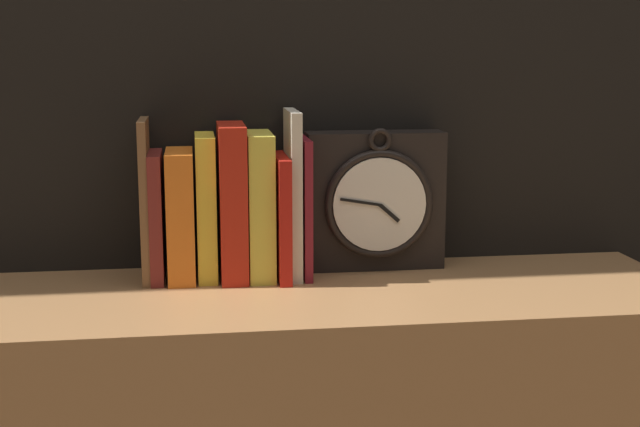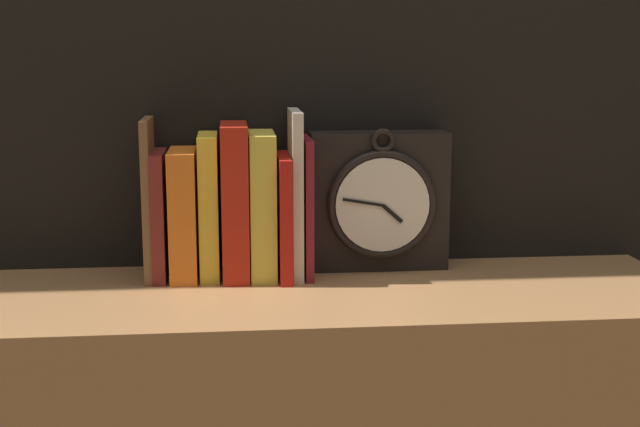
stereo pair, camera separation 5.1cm
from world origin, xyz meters
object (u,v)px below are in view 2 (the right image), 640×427
book_slot6_red (284,216)px  book_slot7_cream (296,193)px  book_slot3_yellow (209,206)px  book_slot5_yellow (262,205)px  clock (379,201)px  book_slot0_brown (149,199)px  book_slot1_maroon (160,215)px  book_slot2_orange (184,214)px  book_slot4_red (235,201)px  book_slot8_maroon (307,206)px

book_slot6_red → book_slot7_cream: bearing=23.0°
book_slot3_yellow → book_slot6_red: book_slot3_yellow is taller
book_slot3_yellow → book_slot5_yellow: (0.08, -0.01, 0.00)m
clock → book_slot0_brown: book_slot0_brown is taller
book_slot0_brown → book_slot1_maroon: (0.02, -0.00, -0.02)m
book_slot2_orange → book_slot6_red: size_ratio=1.05×
clock → book_slot7_cream: bearing=-169.5°
clock → book_slot0_brown: size_ratio=0.93×
book_slot0_brown → book_slot5_yellow: book_slot0_brown is taller
book_slot7_cream → book_slot4_red: bearing=-178.3°
book_slot5_yellow → book_slot1_maroon: bearing=178.5°
book_slot7_cream → book_slot6_red: bearing=-157.0°
book_slot1_maroon → book_slot2_orange: size_ratio=0.99×
book_slot2_orange → book_slot4_red: (0.08, -0.00, 0.02)m
book_slot2_orange → book_slot0_brown: bearing=175.6°
book_slot4_red → book_slot8_maroon: (0.11, 0.00, -0.01)m
book_slot4_red → book_slot5_yellow: bearing=3.0°
book_slot1_maroon → book_slot3_yellow: (0.07, 0.00, 0.01)m
book_slot1_maroon → book_slot7_cream: (0.20, -0.00, 0.03)m
book_slot5_yellow → book_slot4_red: bearing=-177.0°
book_slot2_orange → book_slot6_red: book_slot2_orange is taller
book_slot0_brown → book_slot4_red: book_slot0_brown is taller
book_slot4_red → book_slot7_cream: (0.09, 0.00, 0.01)m
clock → book_slot3_yellow: size_ratio=1.04×
book_slot0_brown → book_slot1_maroon: size_ratio=1.26×
book_slot4_red → book_slot6_red: book_slot4_red is taller
book_slot1_maroon → book_slot4_red: 0.11m
clock → book_slot2_orange: size_ratio=1.16×
book_slot4_red → book_slot8_maroon: 0.11m
book_slot3_yellow → book_slot6_red: bearing=-6.2°
clock → book_slot7_cream: (-0.13, -0.02, 0.02)m
book_slot3_yellow → book_slot4_red: book_slot4_red is taller
book_slot2_orange → book_slot6_red: (0.15, -0.01, -0.00)m
book_slot3_yellow → book_slot7_cream: size_ratio=0.86×
clock → book_slot5_yellow: 0.19m
book_slot8_maroon → book_slot7_cream: bearing=-177.9°
book_slot0_brown → book_slot8_maroon: size_ratio=1.14×
book_slot3_yellow → book_slot7_cream: bearing=-1.9°
book_slot0_brown → book_slot3_yellow: size_ratio=1.11×
book_slot6_red → book_slot8_maroon: size_ratio=0.88×
book_slot8_maroon → clock: bearing=11.7°
book_slot0_brown → book_slot2_orange: (0.05, -0.00, -0.02)m
book_slot2_orange → book_slot8_maroon: (0.19, 0.00, 0.01)m
book_slot8_maroon → book_slot1_maroon: bearing=179.3°
clock → book_slot0_brown: (-0.35, -0.02, 0.01)m
book_slot8_maroon → book_slot3_yellow: bearing=178.5°
book_slot0_brown → book_slot1_maroon: book_slot0_brown is taller
clock → book_slot6_red: (-0.15, -0.03, -0.02)m
book_slot1_maroon → book_slot3_yellow: 0.07m
book_slot1_maroon → book_slot3_yellow: size_ratio=0.88×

